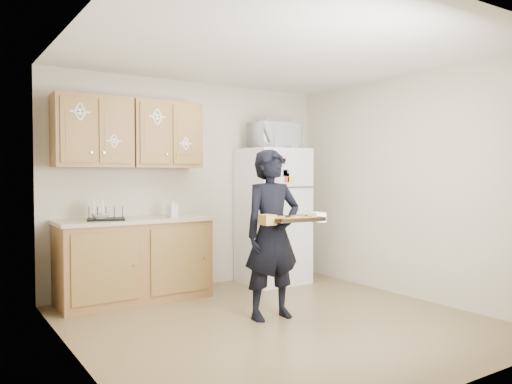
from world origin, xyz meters
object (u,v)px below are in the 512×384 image
person (272,234)px  baking_tray (293,220)px  refrigerator (273,216)px  microwave (274,136)px  dish_rack (106,213)px

person → baking_tray: (0.02, -0.30, 0.16)m
refrigerator → microwave: (-0.02, -0.05, 1.01)m
person → dish_rack: size_ratio=4.33×
dish_rack → refrigerator: bearing=0.1°
person → dish_rack: bearing=136.0°
dish_rack → microwave: bearing=-1.3°
person → baking_tray: bearing=-83.1°
baking_tray → microwave: (0.89, 1.55, 0.89)m
baking_tray → dish_rack: (-1.21, 1.60, 0.01)m
refrigerator → dish_rack: size_ratio=4.57×
person → dish_rack: person is taller
microwave → dish_rack: microwave is taller
refrigerator → person: refrigerator is taller
refrigerator → baking_tray: (-0.91, -1.60, 0.12)m
dish_rack → baking_tray: bearing=-52.8°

